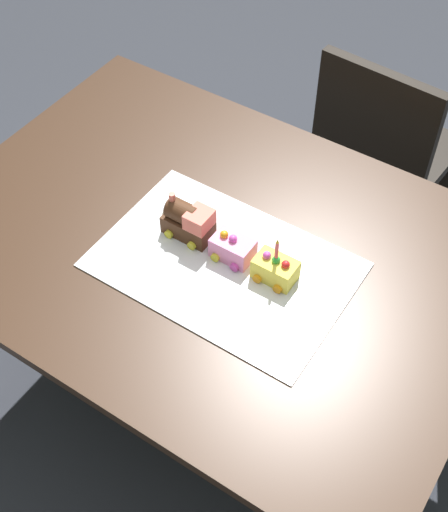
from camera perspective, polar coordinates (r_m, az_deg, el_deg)
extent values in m
plane|color=#2D3038|center=(2.34, -0.77, -10.96)|extent=(8.00, 8.00, 0.00)
cube|color=#382316|center=(1.74, -1.02, 0.83)|extent=(1.40, 1.00, 0.03)
cube|color=#382316|center=(2.53, -7.41, 7.55)|extent=(0.07, 0.07, 0.71)
cube|color=black|center=(2.50, 13.27, 8.32)|extent=(0.43, 0.43, 0.04)
cube|color=black|center=(2.23, 12.05, 10.21)|extent=(0.40, 0.06, 0.40)
cube|color=black|center=(2.73, 17.21, 4.96)|extent=(0.04, 0.04, 0.42)
cube|color=black|center=(2.81, 11.08, 8.04)|extent=(0.04, 0.04, 0.42)
cube|color=black|center=(2.50, 13.87, 0.70)|extent=(0.04, 0.04, 0.42)
cube|color=black|center=(2.59, 7.32, 4.17)|extent=(0.04, 0.04, 0.42)
cube|color=silver|center=(1.68, 0.00, -0.71)|extent=(0.60, 0.40, 0.00)
cube|color=#472816|center=(1.73, -2.92, 2.36)|extent=(0.12, 0.06, 0.05)
cylinder|color=#472816|center=(1.70, -3.40, 3.58)|extent=(0.07, 0.05, 0.05)
cube|color=#F27260|center=(1.68, -2.02, 2.98)|extent=(0.06, 0.06, 0.04)
cylinder|color=#F27260|center=(1.69, -4.23, 4.69)|extent=(0.02, 0.02, 0.03)
sphere|color=#F4EFCC|center=(1.75, -4.76, 3.42)|extent=(0.02, 0.02, 0.02)
cylinder|color=yellow|center=(1.73, -4.51, 1.76)|extent=(0.02, 0.01, 0.02)
cylinder|color=yellow|center=(1.71, -2.65, 0.83)|extent=(0.02, 0.01, 0.02)
cylinder|color=orange|center=(1.77, -3.14, 3.21)|extent=(0.02, 0.01, 0.02)
cylinder|color=#4C59D8|center=(1.74, -1.29, 2.31)|extent=(0.02, 0.01, 0.02)
cube|color=pink|center=(1.68, 0.72, 0.63)|extent=(0.10, 0.06, 0.06)
cylinder|color=yellow|center=(1.68, -0.74, -0.14)|extent=(0.02, 0.01, 0.02)
cylinder|color=#D84CB2|center=(1.66, 0.84, -0.93)|extent=(0.02, 0.01, 0.02)
cylinder|color=yellow|center=(1.72, 0.60, 1.39)|extent=(0.02, 0.01, 0.02)
cylinder|color=red|center=(1.70, 2.16, 0.63)|extent=(0.02, 0.01, 0.02)
sphere|color=orange|center=(1.66, 0.01, 1.76)|extent=(0.02, 0.02, 0.02)
sphere|color=#D84CB2|center=(1.65, 0.74, 1.40)|extent=(0.02, 0.02, 0.02)
cube|color=#F4E04C|center=(1.64, 4.19, -1.08)|extent=(0.10, 0.06, 0.06)
cylinder|color=orange|center=(1.64, 2.69, -1.86)|extent=(0.02, 0.01, 0.02)
cylinder|color=orange|center=(1.62, 4.35, -2.69)|extent=(0.02, 0.01, 0.02)
cylinder|color=#4C59D8|center=(1.68, 3.98, -0.26)|extent=(0.02, 0.01, 0.02)
cylinder|color=red|center=(1.67, 5.60, -1.05)|extent=(0.02, 0.01, 0.02)
sphere|color=red|center=(1.61, 5.03, -0.69)|extent=(0.02, 0.02, 0.02)
sphere|color=#D84CB2|center=(1.62, 3.50, 0.05)|extent=(0.02, 0.02, 0.02)
sphere|color=green|center=(1.61, 4.26, -0.32)|extent=(0.02, 0.02, 0.02)
cylinder|color=#F24C59|center=(1.59, 4.30, 0.49)|extent=(0.01, 0.01, 0.05)
cone|color=yellow|center=(1.56, 4.37, 1.21)|extent=(0.01, 0.01, 0.01)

